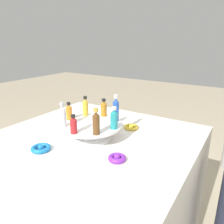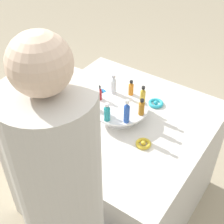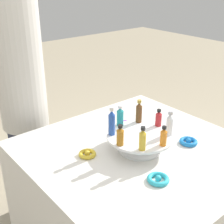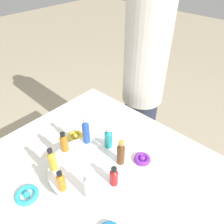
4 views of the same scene
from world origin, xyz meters
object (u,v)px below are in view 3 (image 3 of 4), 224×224
Objects in this scene: bottle_gold at (143,139)px; ribbon_bow_blue at (188,142)px; bottle_brown at (139,112)px; person_figure at (24,104)px; display_stand at (140,140)px; bottle_blue at (112,122)px; bottle_red at (159,118)px; ribbon_bow_teal at (158,179)px; bottle_teal at (120,116)px; ribbon_bow_purple at (126,124)px; bottle_clear at (170,124)px; bottle_amber at (120,136)px; ribbon_bow_gold at (87,154)px; bottle_orange at (164,137)px.

ribbon_bow_blue is (0.01, 0.33, -0.13)m from bottle_gold.
bottle_brown is 0.75m from person_figure.
bottle_blue is (-0.09, -0.11, 0.10)m from display_stand.
bottle_gold reaches higher than bottle_red.
bottle_blue reaches higher than display_stand.
bottle_teal is at bearing 163.83° from ribbon_bow_teal.
display_stand reaches higher than ribbon_bow_purple.
display_stand is 0.27m from ribbon_bow_purple.
ribbon_bow_blue is at bearing 77.95° from bottle_clear.
display_stand is 0.20× the size of person_figure.
bottle_amber is (0.02, -0.28, 0.00)m from bottle_red.
person_figure is (-0.53, -0.38, 0.06)m from ribbon_bow_purple.
bottle_blue reaches higher than bottle_clear.
bottle_teal is 1.32× the size of ribbon_bow_gold.
ribbon_bow_purple is at bearing 153.22° from ribbon_bow_teal.
bottle_blue is 1.52× the size of ribbon_bow_teal.
bottle_gold is (0.10, 0.05, 0.01)m from bottle_amber.
bottle_red is 0.41m from ribbon_bow_gold.
bottle_brown reaches higher than display_stand.
ribbon_bow_blue is (0.36, 0.12, -0.00)m from ribbon_bow_purple.
bottle_teal is 0.26m from bottle_gold.
ribbon_bow_purple is (-0.13, 0.03, -0.13)m from bottle_brown.
display_stand is at bearing 0.00° from person_figure.
bottle_clear is 0.93m from person_figure.
ribbon_bow_purple is at bearing -161.78° from ribbon_bow_blue.
ribbon_bow_teal is (0.48, -0.24, -0.00)m from ribbon_bow_purple.
ribbon_bow_blue is at bearing 36.74° from bottle_red.
bottle_brown is at bearing 9.38° from person_figure.
ribbon_bow_gold is (-0.12, -0.24, -0.04)m from display_stand.
ribbon_bow_gold is 0.65m from person_figure.
bottle_red is 0.20m from bottle_teal.
bottle_brown is 1.31× the size of ribbon_bow_teal.
bottle_clear is 0.26m from bottle_amber.
person_figure is at bearing -156.77° from bottle_clear.
ribbon_bow_purple reaches higher than ribbon_bow_teal.
ribbon_bow_blue is (0.12, 0.24, -0.04)m from display_stand.
bottle_brown is 1.29× the size of bottle_orange.
bottle_brown is 1.23× the size of bottle_amber.
bottle_red is at bearing 139.21° from bottle_orange.
ribbon_bow_blue is (0.13, 0.10, -0.12)m from bottle_red.
display_stand reaches higher than ribbon_bow_blue.
bottle_gold is 0.89m from person_figure.
person_figure is (-0.75, -0.40, -0.06)m from bottle_red.
bottle_clear is at bearing 49.21° from display_stand.
bottle_brown reaches higher than bottle_teal.
bottle_red is 0.28m from bottle_amber.
bottle_clear is at bearing 58.38° from ribbon_bow_gold.
ribbon_bow_teal is at bearing -57.25° from bottle_clear.
person_figure reaches higher than ribbon_bow_teal.
bottle_teal reaches higher than bottle_orange.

